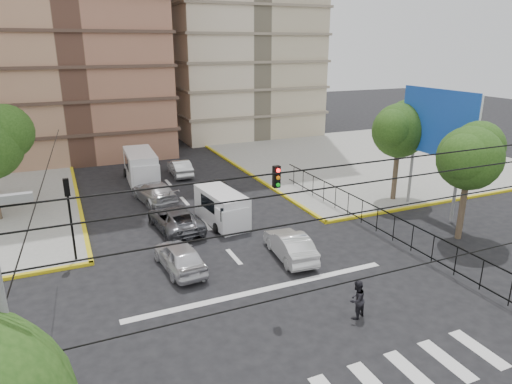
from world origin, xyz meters
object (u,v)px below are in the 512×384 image
pedestrian_crosswalk (357,299)px  car_white_front_right (290,245)px  van_left_lane (141,168)px  car_silver_front_left (180,256)px  traffic_light_nw (69,206)px  van_right_lane (223,209)px

pedestrian_crosswalk → car_white_front_right: bearing=-110.4°
van_left_lane → car_silver_front_left: (-1.10, -16.40, -0.50)m
traffic_light_nw → pedestrian_crosswalk: traffic_light_nw is taller
car_silver_front_left → car_white_front_right: car_silver_front_left is taller
van_left_lane → pedestrian_crosswalk: size_ratio=3.36×
van_right_lane → van_left_lane: bearing=98.4°
van_right_lane → van_left_lane: size_ratio=0.85×
van_left_lane → pedestrian_crosswalk: bearing=-76.3°
van_left_lane → car_silver_front_left: bearing=-90.9°
traffic_light_nw → car_silver_front_left: traffic_light_nw is taller
van_right_lane → pedestrian_crosswalk: size_ratio=2.85×
traffic_light_nw → van_right_lane: (8.88, 1.89, -2.10)m
car_white_front_right → traffic_light_nw: bearing=-15.9°
van_left_lane → car_white_front_right: (4.62, -17.43, -0.51)m
van_right_lane → car_silver_front_left: 6.41m
car_silver_front_left → van_right_lane: bearing=-134.4°
car_silver_front_left → pedestrian_crosswalk: bearing=123.5°
traffic_light_nw → car_white_front_right: traffic_light_nw is taller
car_silver_front_left → pedestrian_crosswalk: 9.08m
van_right_lane → traffic_light_nw: bearing=-174.2°
car_silver_front_left → car_white_front_right: 5.81m
traffic_light_nw → car_white_front_right: size_ratio=1.01×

